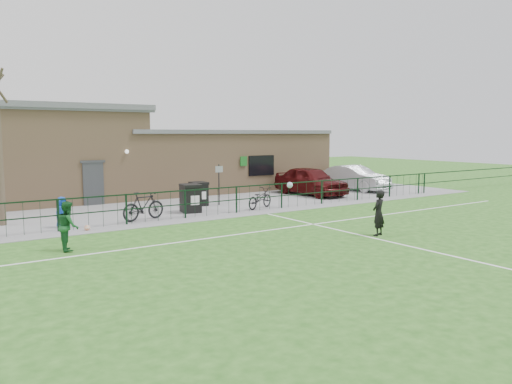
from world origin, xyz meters
TOP-DOWN VIEW (x-y plane):
  - ground at (0.00, 0.00)m, footprint 90.00×90.00m
  - paving_strip at (0.00, 13.50)m, footprint 34.00×13.00m
  - pitch_line_touch at (0.00, 7.80)m, footprint 28.00×0.10m
  - pitch_line_mid at (0.00, 4.00)m, footprint 28.00×0.10m
  - pitch_line_perp at (2.00, 0.00)m, footprint 0.10×16.00m
  - perimeter_fence at (0.00, 8.00)m, footprint 28.00×0.10m
  - wheelie_bin_left at (-0.61, 9.27)m, footprint 0.90×0.99m
  - wheelie_bin_right at (0.66, 10.92)m, footprint 0.76×0.84m
  - sign_post at (1.55, 10.48)m, footprint 0.06×0.06m
  - car_maroon at (7.91, 11.08)m, footprint 2.15×4.85m
  - car_silver at (11.72, 11.42)m, footprint 2.14×4.76m
  - bicycle_d at (-3.12, 8.48)m, footprint 2.00×0.96m
  - bicycle_e at (2.57, 8.46)m, footprint 1.93×1.28m
  - spectator_child at (-6.21, 8.70)m, footprint 0.66×0.54m
  - goalkeeper_kick at (2.40, 1.20)m, footprint 2.10×3.20m
  - outfield_player at (-6.93, 4.86)m, footprint 0.65×0.79m
  - ball_ground at (-5.61, 7.61)m, footprint 0.21×0.21m
  - clubhouse at (-0.88, 16.50)m, footprint 24.25×5.40m

SIDE VIEW (x-z plane):
  - ground at x=0.00m, z-range 0.00..0.00m
  - pitch_line_touch at x=0.00m, z-range 0.00..0.01m
  - pitch_line_mid at x=0.00m, z-range 0.00..0.01m
  - pitch_line_perp at x=2.00m, z-range 0.00..0.01m
  - paving_strip at x=0.00m, z-range 0.00..0.02m
  - ball_ground at x=-5.61m, z-range 0.00..0.21m
  - bicycle_e at x=2.57m, z-range 0.02..0.98m
  - wheelie_bin_right at x=0.66m, z-range 0.02..1.08m
  - spectator_child at x=-6.21m, z-range 0.02..1.18m
  - perimeter_fence at x=0.00m, z-range 0.00..1.20m
  - bicycle_d at x=-3.12m, z-range 0.02..1.18m
  - wheelie_bin_left at x=-0.61m, z-range 0.02..1.19m
  - outfield_player at x=-6.93m, z-range 0.00..1.50m
  - car_silver at x=11.72m, z-range 0.02..1.54m
  - goalkeeper_kick at x=2.40m, z-range -0.05..1.67m
  - car_maroon at x=7.91m, z-range 0.02..1.64m
  - sign_post at x=1.55m, z-range 0.02..2.02m
  - clubhouse at x=-0.88m, z-range -0.26..4.70m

